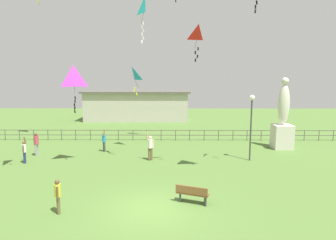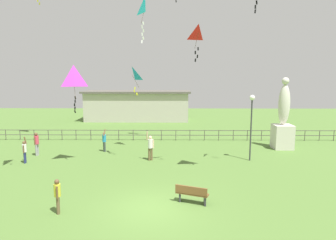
{
  "view_description": "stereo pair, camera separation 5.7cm",
  "coord_description": "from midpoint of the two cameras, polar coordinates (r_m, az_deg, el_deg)",
  "views": [
    {
      "loc": [
        0.81,
        -12.53,
        5.84
      ],
      "look_at": [
        0.63,
        5.88,
        3.07
      ],
      "focal_mm": 32.23,
      "sensor_mm": 36.0,
      "label": 1
    },
    {
      "loc": [
        0.86,
        -12.52,
        5.84
      ],
      "look_at": [
        0.63,
        5.88,
        3.07
      ],
      "focal_mm": 32.23,
      "sensor_mm": 36.0,
      "label": 2
    }
  ],
  "objects": [
    {
      "name": "statue_monument",
      "position": [
        25.57,
        20.81,
        -0.77
      ],
      "size": [
        1.46,
        1.46,
        5.64
      ],
      "color": "beige",
      "rests_on": "ground_plane"
    },
    {
      "name": "person_2",
      "position": [
        23.91,
        -23.72,
        -3.92
      ],
      "size": [
        0.31,
        0.51,
        1.7
      ],
      "color": "#99999E",
      "rests_on": "ground_plane"
    },
    {
      "name": "kite_1",
      "position": [
        17.96,
        5.68,
        15.82
      ],
      "size": [
        0.86,
        0.88,
        2.05
      ],
      "color": "red"
    },
    {
      "name": "ground_plane",
      "position": [
        13.85,
        -3.07,
        -16.41
      ],
      "size": [
        80.0,
        80.0,
        0.0
      ],
      "primitive_type": "plane",
      "color": "#517533"
    },
    {
      "name": "person_0",
      "position": [
        20.75,
        -3.46,
        -4.92
      ],
      "size": [
        0.54,
        0.32,
        2.01
      ],
      "color": "brown",
      "rests_on": "ground_plane"
    },
    {
      "name": "pavilion_building",
      "position": [
        38.98,
        -5.99,
        2.74
      ],
      "size": [
        13.54,
        4.34,
        3.8
      ],
      "color": "#B7B2A3",
      "rests_on": "ground_plane"
    },
    {
      "name": "kite_8",
      "position": [
        23.24,
        -6.94,
        8.45
      ],
      "size": [
        1.02,
        1.06,
        2.12
      ],
      "color": "#198CD1"
    },
    {
      "name": "park_bench",
      "position": [
        14.2,
        4.47,
        -13.72
      ],
      "size": [
        1.55,
        0.92,
        0.85
      ],
      "color": "brown",
      "rests_on": "ground_plane"
    },
    {
      "name": "person_3",
      "position": [
        23.55,
        -12.08,
        -3.76
      ],
      "size": [
        0.34,
        0.47,
        1.79
      ],
      "color": "#3F4C47",
      "rests_on": "ground_plane"
    },
    {
      "name": "waterfront_railing",
      "position": [
        27.06,
        -1.74,
        -2.58
      ],
      "size": [
        36.05,
        0.06,
        0.95
      ],
      "color": "#4C4742",
      "rests_on": "ground_plane"
    },
    {
      "name": "person_1",
      "position": [
        22.25,
        -25.62,
        -5.19
      ],
      "size": [
        0.28,
        0.47,
        1.75
      ],
      "color": "navy",
      "rests_on": "ground_plane"
    },
    {
      "name": "lamppost",
      "position": [
        21.05,
        15.43,
        1.23
      ],
      "size": [
        0.36,
        0.36,
        4.51
      ],
      "color": "#38383D",
      "rests_on": "ground_plane"
    },
    {
      "name": "person_4",
      "position": [
        13.87,
        -20.24,
        -13.01
      ],
      "size": [
        0.28,
        0.44,
        1.51
      ],
      "color": "brown",
      "rests_on": "ground_plane"
    },
    {
      "name": "kite_4",
      "position": [
        19.59,
        -4.43,
        20.52
      ],
      "size": [
        0.73,
        0.94,
        2.83
      ],
      "color": "#19B2B2"
    },
    {
      "name": "kite_6",
      "position": [
        20.35,
        -17.46,
        7.66
      ],
      "size": [
        1.3,
        0.99,
        3.02
      ],
      "color": "#B22DB2"
    }
  ]
}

